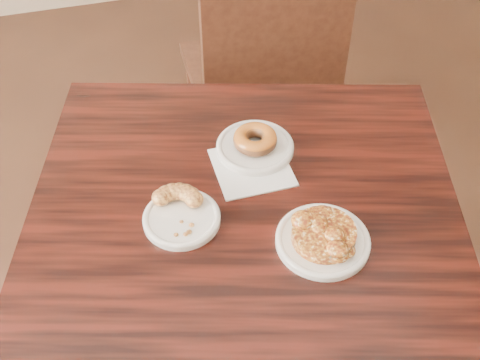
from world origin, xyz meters
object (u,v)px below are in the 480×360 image
object	(u,v)px
chair_far	(256,74)
apple_fritter	(324,232)
cruller_fragment	(181,211)
glazed_donut	(255,139)
cafe_table	(244,320)

from	to	relation	value
chair_far	apple_fritter	bearing A→B (deg)	80.97
apple_fritter	cruller_fragment	xyz separation A→B (m)	(-0.24, 0.12, -0.00)
apple_fritter	glazed_donut	bearing A→B (deg)	100.25
glazed_donut	cruller_fragment	xyz separation A→B (m)	(-0.19, -0.15, -0.00)
chair_far	cruller_fragment	size ratio (longest dim) A/B	7.57
chair_far	cruller_fragment	distance (m)	0.96
cafe_table	chair_far	distance (m)	0.88
glazed_donut	apple_fritter	world-z (taller)	apple_fritter
chair_far	apple_fritter	distance (m)	1.00
chair_far	cruller_fragment	world-z (taller)	chair_far
glazed_donut	apple_fritter	size ratio (longest dim) A/B	0.60
glazed_donut	cafe_table	bearing A→B (deg)	-112.48
chair_far	cafe_table	bearing A→B (deg)	72.13
cafe_table	chair_far	world-z (taller)	chair_far
chair_far	glazed_donut	world-z (taller)	chair_far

